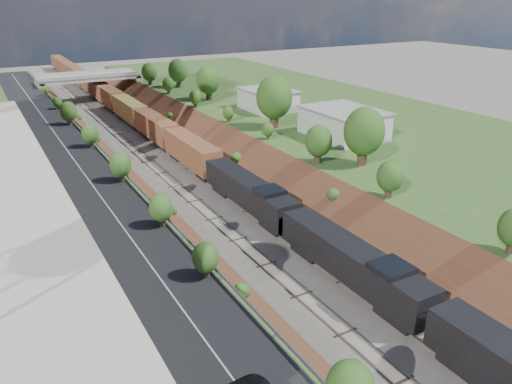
% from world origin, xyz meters
% --- Properties ---
extents(platform_right, '(44.00, 180.00, 5.00)m').
position_xyz_m(platform_right, '(33.00, 60.00, 2.50)').
color(platform_right, '#325C25').
rests_on(platform_right, ground).
extents(embankment_left, '(10.00, 180.00, 10.00)m').
position_xyz_m(embankment_left, '(-11.00, 60.00, 0.00)').
color(embankment_left, brown).
rests_on(embankment_left, ground).
extents(embankment_right, '(10.00, 180.00, 10.00)m').
position_xyz_m(embankment_right, '(11.00, 60.00, 0.00)').
color(embankment_right, brown).
rests_on(embankment_right, ground).
extents(rail_left_track, '(1.58, 180.00, 0.18)m').
position_xyz_m(rail_left_track, '(-2.60, 60.00, 0.09)').
color(rail_left_track, gray).
rests_on(rail_left_track, ground).
extents(rail_right_track, '(1.58, 180.00, 0.18)m').
position_xyz_m(rail_right_track, '(2.60, 60.00, 0.09)').
color(rail_right_track, gray).
rests_on(rail_right_track, ground).
extents(road, '(8.00, 180.00, 0.10)m').
position_xyz_m(road, '(-15.50, 60.00, 5.05)').
color(road, black).
rests_on(road, platform_left).
extents(guardrail, '(0.10, 171.00, 0.70)m').
position_xyz_m(guardrail, '(-11.40, 59.80, 5.55)').
color(guardrail, '#99999E').
rests_on(guardrail, platform_left).
extents(overpass, '(24.50, 8.30, 7.40)m').
position_xyz_m(overpass, '(0.00, 122.00, 4.92)').
color(overpass, gray).
rests_on(overpass, ground).
extents(white_building_near, '(9.00, 12.00, 4.00)m').
position_xyz_m(white_building_near, '(23.50, 52.00, 7.00)').
color(white_building_near, silver).
rests_on(white_building_near, platform_right).
extents(white_building_far, '(8.00, 10.00, 3.60)m').
position_xyz_m(white_building_far, '(23.00, 74.00, 6.80)').
color(white_building_far, silver).
rests_on(white_building_far, platform_right).
extents(tree_right_large, '(5.25, 5.25, 7.61)m').
position_xyz_m(tree_right_large, '(17.00, 40.00, 9.38)').
color(tree_right_large, '#473323').
rests_on(tree_right_large, platform_right).
extents(tree_left_crest, '(2.45, 2.45, 3.55)m').
position_xyz_m(tree_left_crest, '(-11.80, 20.00, 7.04)').
color(tree_left_crest, '#473323').
rests_on(tree_left_crest, platform_left).
extents(freight_train, '(3.20, 196.45, 4.74)m').
position_xyz_m(freight_train, '(2.60, 95.94, 2.72)').
color(freight_train, black).
rests_on(freight_train, ground).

